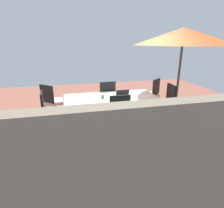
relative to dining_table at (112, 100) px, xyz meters
The scene contains 12 objects.
ground_plane 0.69m from the dining_table, ahead, with size 10.00×10.00×0.02m, color #935442.
hedge_row 2.71m from the dining_table, 90.00° to the left, with size 6.30×0.71×1.15m, color #1E4C23.
dining_table is the anchor object (origin of this frame).
patio_umbrella 2.39m from the dining_table, behind, with size 2.46×2.46×2.34m.
chair_west 1.41m from the dining_table, behind, with size 0.47×0.46×0.98m.
chair_south 0.85m from the dining_table, 92.49° to the right, with size 0.46×0.47×0.98m.
chair_southwest 1.62m from the dining_table, 149.50° to the right, with size 0.59×0.59×0.98m.
chair_east 1.44m from the dining_table, ahead, with size 0.47×0.46×0.98m.
chair_north 0.80m from the dining_table, 90.93° to the left, with size 0.46×0.47×0.98m.
chair_southeast 1.64m from the dining_table, 28.17° to the right, with size 0.59×0.59×0.98m.
laptop 0.25m from the dining_table, behind, with size 0.33×0.25×0.21m.
cup 0.24m from the dining_table, ahead, with size 0.06×0.06×0.09m, color #286B33.
Camera 1 is at (0.99, 4.18, 2.04)m, focal length 30.17 mm.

